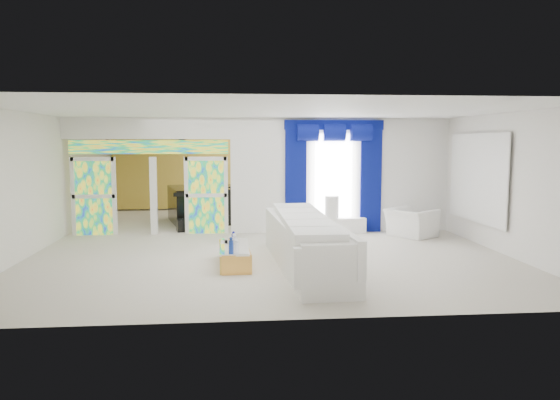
{
  "coord_description": "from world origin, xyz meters",
  "views": [
    {
      "loc": [
        -0.77,
        -12.95,
        2.4
      ],
      "look_at": [
        0.3,
        -1.2,
        1.1
      ],
      "focal_mm": 34.34,
      "sensor_mm": 36.0,
      "label": 1
    }
  ],
  "objects": [
    {
      "name": "floor",
      "position": [
        0.0,
        0.0,
        0.0
      ],
      "size": [
        12.0,
        12.0,
        0.0
      ],
      "primitive_type": "plane",
      "color": "#B7AF9E",
      "rests_on": "ground"
    },
    {
      "name": "gold_curtains",
      "position": [
        0.0,
        5.9,
        1.5
      ],
      "size": [
        9.7,
        0.12,
        2.9
      ],
      "primitive_type": "cube",
      "color": "gold",
      "rests_on": "ground"
    },
    {
      "name": "stained_panel_right",
      "position": [
        -1.42,
        1.0,
        1.0
      ],
      "size": [
        0.95,
        0.04,
        2.0
      ],
      "primitive_type": "cube",
      "color": "#994C3F",
      "rests_on": "ground"
    },
    {
      "name": "wall_mirror",
      "position": [
        4.94,
        -1.0,
        1.55
      ],
      "size": [
        0.04,
        2.7,
        1.9
      ],
      "primitive_type": "cube",
      "color": "white",
      "rests_on": "ground"
    },
    {
      "name": "dividing_header",
      "position": [
        -2.85,
        1.0,
        2.73
      ],
      "size": [
        4.3,
        0.18,
        0.55
      ],
      "primitive_type": "cube",
      "color": "white",
      "rests_on": "dividing_wall"
    },
    {
      "name": "blue_drape_left",
      "position": [
        0.9,
        0.87,
        1.4
      ],
      "size": [
        0.55,
        0.1,
        2.8
      ],
      "primitive_type": "cube",
      "color": "#04044C",
      "rests_on": "ground"
    },
    {
      "name": "stained_transom",
      "position": [
        -2.85,
        1.0,
        2.25
      ],
      "size": [
        4.0,
        0.05,
        0.35
      ],
      "primitive_type": "cube",
      "color": "#994C3F",
      "rests_on": "dividing_header"
    },
    {
      "name": "console_table",
      "position": [
        2.14,
        0.78,
        0.2
      ],
      "size": [
        1.19,
        0.42,
        0.39
      ],
      "primitive_type": "cube",
      "rotation": [
        0.0,
        0.0,
        0.04
      ],
      "color": "white",
      "rests_on": "ground"
    },
    {
      "name": "blue_pelmet",
      "position": [
        1.9,
        0.87,
        2.82
      ],
      "size": [
        2.6,
        0.12,
        0.25
      ],
      "primitive_type": "cube",
      "color": "#04044C",
      "rests_on": "dividing_wall"
    },
    {
      "name": "piano_bench",
      "position": [
        -1.75,
        1.44,
        0.16
      ],
      "size": [
        1.05,
        0.6,
        0.33
      ],
      "primitive_type": "cube",
      "rotation": [
        0.0,
        0.0,
        0.24
      ],
      "color": "black",
      "rests_on": "ground"
    },
    {
      "name": "blue_drape_right",
      "position": [
        2.9,
        0.87,
        1.4
      ],
      "size": [
        0.55,
        0.1,
        2.8
      ],
      "primitive_type": "cube",
      "color": "#04044C",
      "rests_on": "ground"
    },
    {
      "name": "coffee_table",
      "position": [
        -0.73,
        -2.69,
        0.18
      ],
      "size": [
        0.63,
        1.66,
        0.36
      ],
      "primitive_type": "cube",
      "rotation": [
        0.0,
        0.0,
        0.05
      ],
      "color": "gold",
      "rests_on": "ground"
    },
    {
      "name": "armchair",
      "position": [
        3.74,
        0.04,
        0.35
      ],
      "size": [
        1.4,
        1.43,
        0.7
      ],
      "primitive_type": "imported",
      "rotation": [
        0.0,
        0.0,
        2.18
      ],
      "color": "white",
      "rests_on": "ground"
    },
    {
      "name": "window_pane",
      "position": [
        1.9,
        0.9,
        1.45
      ],
      "size": [
        1.0,
        0.02,
        2.3
      ],
      "primitive_type": "cube",
      "color": "white",
      "rests_on": "dividing_wall"
    },
    {
      "name": "dividing_wall",
      "position": [
        2.15,
        1.0,
        1.5
      ],
      "size": [
        5.7,
        0.18,
        3.0
      ],
      "primitive_type": "cube",
      "color": "white",
      "rests_on": "ground"
    },
    {
      "name": "stained_panel_left",
      "position": [
        -4.28,
        1.0,
        1.0
      ],
      "size": [
        0.95,
        0.04,
        2.0
      ],
      "primitive_type": "cube",
      "color": "#994C3F",
      "rests_on": "ground"
    },
    {
      "name": "tv_console",
      "position": [
        -4.66,
        3.19,
        0.38
      ],
      "size": [
        0.62,
        0.59,
        0.76
      ],
      "primitive_type": "cube",
      "rotation": [
        0.0,
        0.0,
        -0.25
      ],
      "color": "#A88554",
      "rests_on": "ground"
    },
    {
      "name": "decanters",
      "position": [
        -0.74,
        -2.79,
        0.45
      ],
      "size": [
        0.19,
        1.17,
        0.24
      ],
      "color": "white",
      "rests_on": "coffee_table"
    },
    {
      "name": "chandelier",
      "position": [
        -2.3,
        3.4,
        2.65
      ],
      "size": [
        0.6,
        0.6,
        0.6
      ],
      "primitive_type": "sphere",
      "color": "gold",
      "rests_on": "ceiling"
    },
    {
      "name": "table_lamp",
      "position": [
        1.84,
        0.78,
        0.68
      ],
      "size": [
        0.36,
        0.36,
        0.58
      ],
      "primitive_type": "cylinder",
      "color": "silver",
      "rests_on": "console_table"
    },
    {
      "name": "white_sofa",
      "position": [
        0.62,
        -2.99,
        0.44
      ],
      "size": [
        1.22,
        4.62,
        0.87
      ],
      "primitive_type": "cube",
      "rotation": [
        0.0,
        0.0,
        0.05
      ],
      "color": "white",
      "rests_on": "ground"
    },
    {
      "name": "grand_piano",
      "position": [
        -1.75,
        3.04,
        0.52
      ],
      "size": [
        2.01,
        2.37,
        1.04
      ],
      "primitive_type": "cube",
      "rotation": [
        0.0,
        0.0,
        0.24
      ],
      "color": "black",
      "rests_on": "ground"
    }
  ]
}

